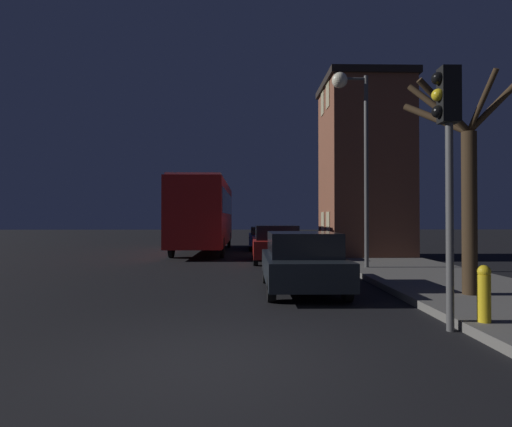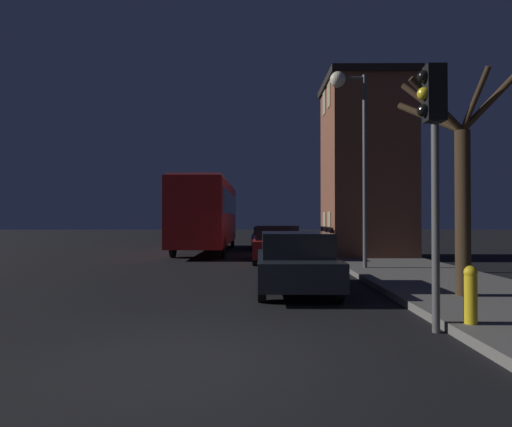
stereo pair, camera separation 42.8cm
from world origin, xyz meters
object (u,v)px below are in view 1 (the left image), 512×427
Objects in this scene: car_near_lane at (302,261)px; bus at (205,211)px; bare_tree at (465,181)px; car_far_lane at (265,237)px; streetlamp at (352,121)px; traffic_light at (447,141)px; fire_hydrant at (484,292)px; car_mid_lane at (276,243)px.

bus is at bearing 107.31° from car_near_lane.
bare_tree reaches higher than car_far_lane.
bare_tree is at bearing -75.85° from streetlamp.
traffic_light is 2.76m from bare_tree.
traffic_light is 4.59m from car_near_lane.
car_far_lane is 17.49m from fire_hydrant.
traffic_light is at bearing -61.77° from car_near_lane.
car_mid_lane is 4.39× the size of fire_hydrant.
fire_hydrant is (0.23, -7.12, -4.47)m from streetlamp.
bare_tree reaches higher than bus.
car_far_lane is (3.36, 1.89, -1.51)m from bus.
car_near_lane is 4.31m from fire_hydrant.
car_near_lane is at bearing -72.69° from bus.
car_near_lane is (-1.88, 3.50, -2.30)m from traffic_light.
bare_tree is 5.32× the size of fire_hydrant.
car_far_lane is at bearing 91.36° from car_near_lane.
bare_tree is 1.21× the size of car_mid_lane.
fire_hydrant is at bearing -75.72° from car_mid_lane.
bus is 16.62m from fire_hydrant.
car_far_lane reaches higher than fire_hydrant.
car_near_lane is (-3.40, 1.23, -1.88)m from bare_tree.
traffic_light reaches higher than car_mid_lane.
car_mid_lane is (-2.37, 3.08, -4.33)m from streetlamp.
streetlamp is 7.29× the size of fire_hydrant.
bus is (-5.56, 15.32, -0.82)m from traffic_light.
traffic_light is at bearing -70.05° from bus.
streetlamp is at bearing -54.57° from bus.
car_far_lane is (-3.73, 14.94, -1.91)m from bare_tree.
traffic_light is 10.59m from car_mid_lane.
car_near_lane is 0.84× the size of car_far_lane.
car_mid_lane is at bearing 101.47° from traffic_light.
streetlamp reaches higher than bare_tree.
bare_tree is at bearing -65.55° from car_mid_lane.
traffic_light is 1.10× the size of car_near_lane.
fire_hydrant is at bearing -80.97° from car_far_lane.
car_near_lane is at bearing 124.15° from fire_hydrant.
traffic_light is 2.47m from fire_hydrant.
streetlamp reaches higher than car_near_lane.
streetlamp is at bearing 58.38° from car_near_lane.
bare_tree is (1.21, -4.79, -2.48)m from streetlamp.
car_mid_lane is (3.50, -5.18, -1.45)m from bus.
car_far_lane is at bearing 91.19° from car_mid_lane.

